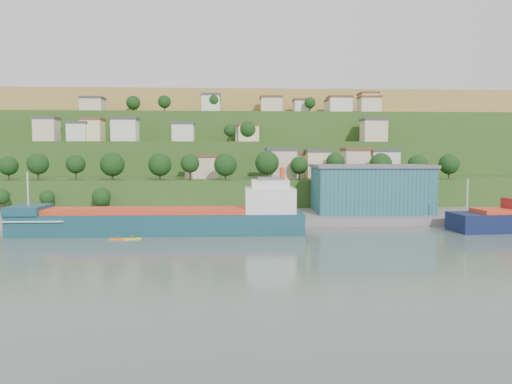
{
  "coord_description": "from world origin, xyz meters",
  "views": [
    {
      "loc": [
        0.57,
        -103.42,
        17.79
      ],
      "look_at": [
        7.11,
        15.0,
        8.63
      ],
      "focal_mm": 35.0,
      "sensor_mm": 36.0,
      "label": 1
    }
  ],
  "objects": [
    {
      "name": "pebble_beach",
      "position": [
        -55.0,
        22.0,
        0.0
      ],
      "size": [
        40.0,
        18.0,
        2.4
      ],
      "primitive_type": "cube",
      "color": "slate",
      "rests_on": "ground"
    },
    {
      "name": "ground",
      "position": [
        0.0,
        0.0,
        0.0
      ],
      "size": [
        500.0,
        500.0,
        0.0
      ],
      "primitive_type": "plane",
      "color": "#495953",
      "rests_on": "ground"
    },
    {
      "name": "caravan",
      "position": [
        -47.99,
        21.6,
        2.61
      ],
      "size": [
        6.51,
        4.28,
        2.81
      ],
      "primitive_type": "cube",
      "rotation": [
        0.0,
        0.0,
        0.32
      ],
      "color": "white",
      "rests_on": "pebble_beach"
    },
    {
      "name": "dinghy",
      "position": [
        -48.64,
        16.16,
        1.66
      ],
      "size": [
        4.67,
        2.0,
        0.91
      ],
      "primitive_type": "cube",
      "rotation": [
        0.0,
        0.0,
        -0.06
      ],
      "color": "silver",
      "rests_on": "pebble_beach"
    },
    {
      "name": "kayak_yellow",
      "position": [
        -19.51,
        0.26,
        0.26
      ],
      "size": [
        3.6,
        1.64,
        0.89
      ],
      "rotation": [
        0.0,
        0.0,
        0.3
      ],
      "color": "yellow",
      "rests_on": "ground"
    },
    {
      "name": "kayak_orange",
      "position": [
        -22.43,
        0.25,
        0.27
      ],
      "size": [
        3.67,
        1.46,
        0.91
      ],
      "rotation": [
        0.0,
        0.0,
        0.24
      ],
      "color": "orange",
      "rests_on": "ground"
    },
    {
      "name": "cargo_ship_near",
      "position": [
        -12.8,
        7.92,
        2.63
      ],
      "size": [
        64.33,
        11.12,
        16.5
      ],
      "rotation": [
        0.0,
        0.0,
        -0.02
      ],
      "color": "#133A4A",
      "rests_on": "ground"
    },
    {
      "name": "hillside",
      "position": [
        0.03,
        168.7,
        0.08
      ],
      "size": [
        360.0,
        211.31,
        96.0
      ],
      "color": "#284719",
      "rests_on": "ground"
    },
    {
      "name": "quay",
      "position": [
        20.0,
        28.0,
        0.0
      ],
      "size": [
        220.0,
        26.0,
        4.0
      ],
      "primitive_type": "cube",
      "color": "slate",
      "rests_on": "ground"
    },
    {
      "name": "warehouse",
      "position": [
        39.0,
        29.53,
        8.43
      ],
      "size": [
        31.53,
        19.87,
        12.8
      ],
      "rotation": [
        0.0,
        0.0,
        -0.03
      ],
      "color": "#205560",
      "rests_on": "quay"
    }
  ]
}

